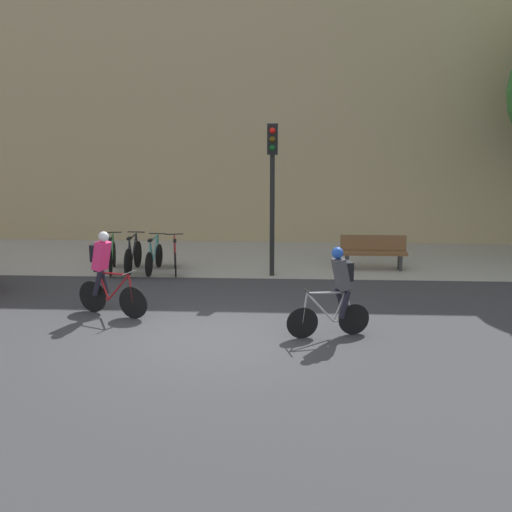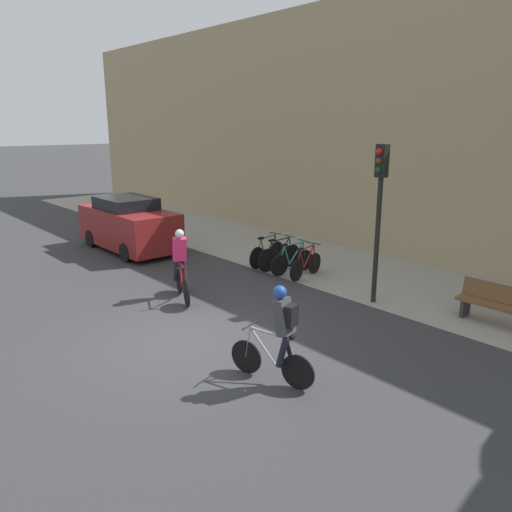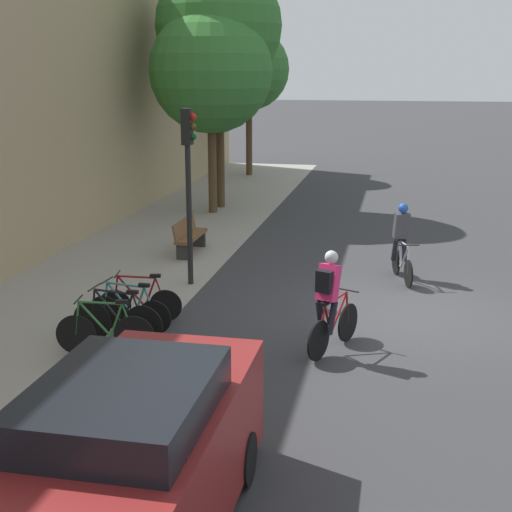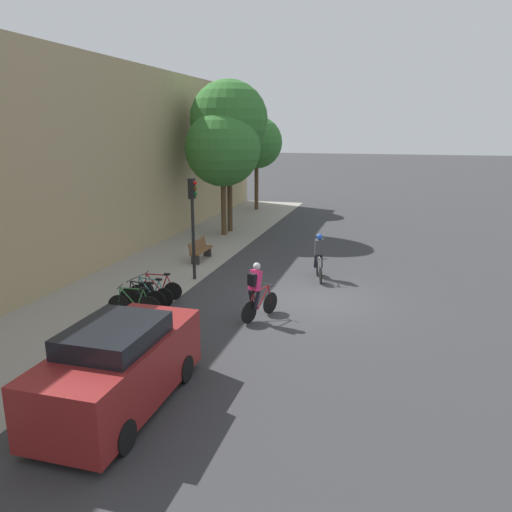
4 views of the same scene
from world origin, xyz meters
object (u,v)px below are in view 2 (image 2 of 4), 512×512
cyclist_pink (180,262)px  parked_bike_1 (279,256)px  parked_bike_0 (267,253)px  parked_bike_2 (292,260)px  parked_bike_3 (306,264)px  traffic_light_pole (380,196)px  parked_car (129,225)px  bench (498,304)px  cyclist_grey (281,332)px

cyclist_pink → parked_bike_1: size_ratio=1.06×
parked_bike_0 → parked_bike_2: size_ratio=1.01×
cyclist_pink → parked_bike_3: 3.80m
parked_bike_3 → traffic_light_pole: 3.40m
parked_bike_1 → parked_car: size_ratio=0.39×
parked_bike_0 → bench: parked_bike_0 is taller
parked_bike_2 → bench: (5.74, 0.60, 0.08)m
cyclist_pink → parked_bike_1: bearing=93.6°
bench → parked_bike_1: bearing=-174.6°
cyclist_grey → traffic_light_pole: bearing=106.9°
parked_bike_1 → traffic_light_pole: 4.27m
parked_bike_0 → bench: (6.84, 0.60, 0.07)m
parked_bike_0 → parked_car: 5.19m
parked_bike_1 → parked_bike_3: 1.10m
cyclist_pink → parked_bike_3: (0.87, 3.65, -0.56)m
cyclist_grey → parked_bike_3: (-3.91, 4.78, -0.56)m
cyclist_pink → parked_bike_2: size_ratio=1.10×
cyclist_pink → parked_car: parked_car is taller
traffic_light_pole → bench: bearing=17.5°
parked_bike_2 → parked_bike_3: parked_bike_2 is taller
cyclist_pink → parked_car: bearing=165.7°
parked_bike_1 → bench: (6.29, 0.60, 0.06)m
cyclist_pink → cyclist_grey: 4.91m
parked_bike_1 → parked_bike_0: bearing=-179.9°
parked_bike_3 → bench: (5.19, 0.60, 0.09)m
cyclist_pink → cyclist_grey: (4.78, -1.13, 0.00)m
parked_bike_2 → parked_bike_3: (0.55, 0.00, -0.00)m
parked_bike_2 → traffic_light_pole: bearing=-4.5°
cyclist_pink → bench: cyclist_pink is taller
cyclist_pink → parked_bike_2: (0.32, 3.65, -0.56)m
parked_car → parked_bike_2: bearing=21.6°
parked_bike_1 → bench: bearing=5.4°
traffic_light_pole → bench: traffic_light_pole is taller
parked_bike_1 → bench: 6.32m
parked_bike_1 → parked_bike_3: parked_bike_1 is taller
cyclist_grey → parked_bike_2: cyclist_grey is taller
parked_bike_0 → parked_bike_2: (1.10, -0.00, -0.02)m
cyclist_grey → parked_car: bearing=166.2°
bench → cyclist_grey: bearing=-103.4°
cyclist_grey → parked_bike_1: 6.95m
parked_bike_0 → bench: bearing=5.0°
cyclist_pink → traffic_light_pole: (3.40, 3.41, 1.70)m
parked_bike_3 → bench: bearing=6.6°
parked_bike_1 → parked_bike_2: 0.55m
parked_bike_1 → parked_bike_3: size_ratio=1.07×
parked_bike_0 → parked_bike_1: size_ratio=0.98×
cyclist_pink → bench: (6.06, 4.25, -0.47)m
parked_bike_1 → parked_bike_2: bearing=-0.2°
cyclist_pink → cyclist_grey: size_ratio=1.02×
bench → parked_car: bearing=-166.0°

